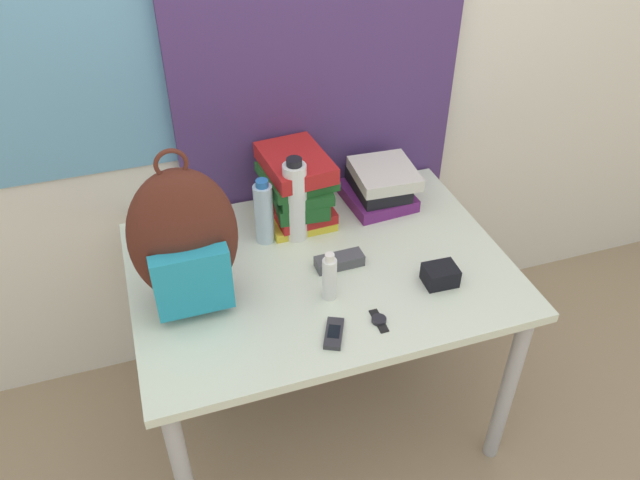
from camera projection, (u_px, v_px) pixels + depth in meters
wall_back at (269, 43)px, 1.98m from camera, size 6.00×0.06×2.50m
curtain_blue at (319, 44)px, 1.98m from camera, size 0.98×0.04×2.50m
desk at (320, 286)px, 1.99m from camera, size 1.16×0.83×0.72m
backpack at (185, 242)px, 1.69m from camera, size 0.30×0.19×0.49m
book_stack_left at (297, 187)px, 2.06m from camera, size 0.23×0.29×0.24m
book_stack_center at (379, 185)px, 2.17m from camera, size 0.24×0.26×0.14m
water_bottle at (264, 213)px, 1.97m from camera, size 0.06×0.06×0.23m
sports_bottle at (295, 201)px, 1.97m from camera, size 0.07×0.07×0.29m
sunscreen_bottle at (329, 278)px, 1.78m from camera, size 0.04×0.04×0.16m
cell_phone at (334, 333)px, 1.70m from camera, size 0.09×0.12×0.02m
sunglasses_case at (339, 261)px, 1.92m from camera, size 0.15×0.06×0.04m
camera_pouch at (440, 275)px, 1.85m from camera, size 0.10×0.08×0.06m
wristwatch at (379, 320)px, 1.74m from camera, size 0.04×0.09×0.01m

